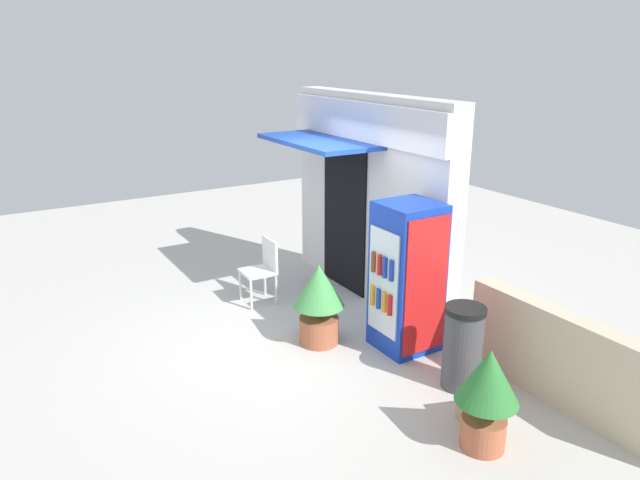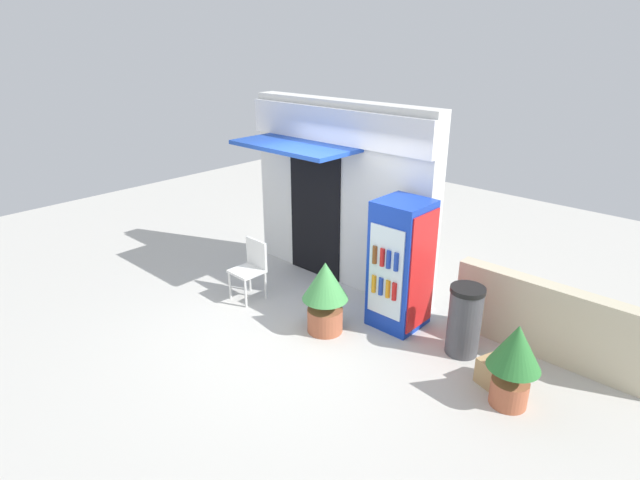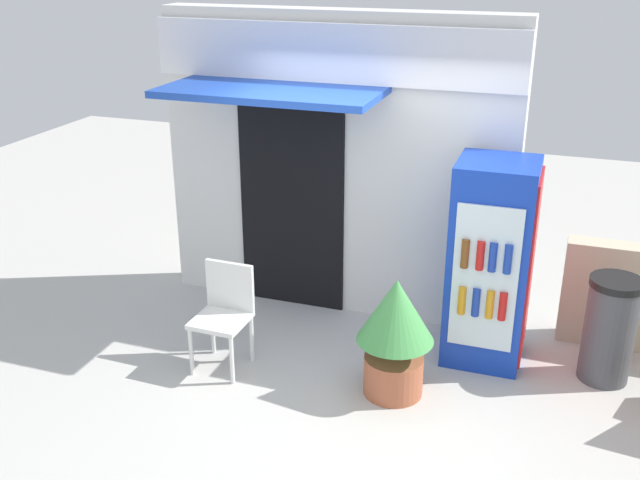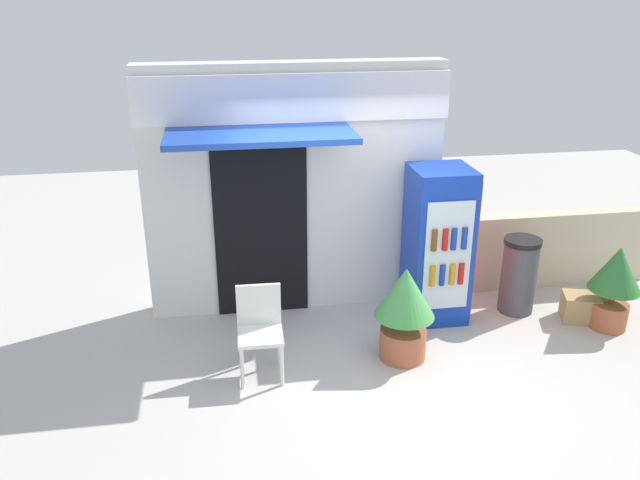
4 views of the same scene
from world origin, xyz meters
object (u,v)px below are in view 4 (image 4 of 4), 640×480
object	(u,v)px
drink_cooler	(438,245)
potted_plant_near_shop	(405,307)
cardboard_box	(580,308)
plastic_chair	(260,325)
potted_plant_curbside	(615,280)
trash_bin	(519,275)

from	to	relation	value
drink_cooler	potted_plant_near_shop	world-z (taller)	drink_cooler
drink_cooler	cardboard_box	world-z (taller)	drink_cooler
plastic_chair	potted_plant_near_shop	xyz separation A→B (m)	(1.45, 0.03, 0.06)
plastic_chair	cardboard_box	bearing A→B (deg)	7.25
drink_cooler	potted_plant_curbside	distance (m)	1.95
drink_cooler	potted_plant_near_shop	bearing A→B (deg)	-126.77
cardboard_box	plastic_chair	bearing A→B (deg)	-172.75
plastic_chair	cardboard_box	size ratio (longest dim) A/B	2.30
drink_cooler	trash_bin	world-z (taller)	drink_cooler
trash_bin	cardboard_box	bearing A→B (deg)	-28.33
drink_cooler	potted_plant_curbside	size ratio (longest dim) A/B	1.82
drink_cooler	cardboard_box	bearing A→B (deg)	-13.13
plastic_chair	potted_plant_near_shop	size ratio (longest dim) A/B	0.90
plastic_chair	cardboard_box	xyz separation A→B (m)	(3.68, 0.47, -0.37)
trash_bin	drink_cooler	bearing A→B (deg)	177.66
potted_plant_curbside	plastic_chair	bearing A→B (deg)	-176.18
potted_plant_curbside	trash_bin	world-z (taller)	potted_plant_curbside
trash_bin	cardboard_box	distance (m)	0.77
plastic_chair	potted_plant_curbside	bearing A→B (deg)	3.82
potted_plant_near_shop	cardboard_box	bearing A→B (deg)	11.17
drink_cooler	potted_plant_curbside	world-z (taller)	drink_cooler
potted_plant_near_shop	trash_bin	bearing A→B (deg)	25.84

